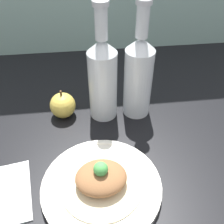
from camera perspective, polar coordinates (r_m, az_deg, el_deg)
ground_plane at (r=68.99cm, az=2.60°, el=-8.42°), size 180.00×110.00×4.00cm
plate at (r=58.80cm, az=-2.30°, el=-15.81°), size 25.91×25.91×2.22cm
plated_food at (r=56.51cm, az=-2.38°, el=-14.29°), size 17.88×17.88×6.92cm
cider_bottle_left at (r=68.79cm, az=-2.05°, el=7.63°), size 7.64×7.64×31.94cm
cider_bottle_right at (r=70.04cm, az=5.78°, el=8.10°), size 7.64×7.64×31.94cm
apple at (r=74.72cm, az=-10.67°, el=1.45°), size 7.21×7.21×8.58cm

